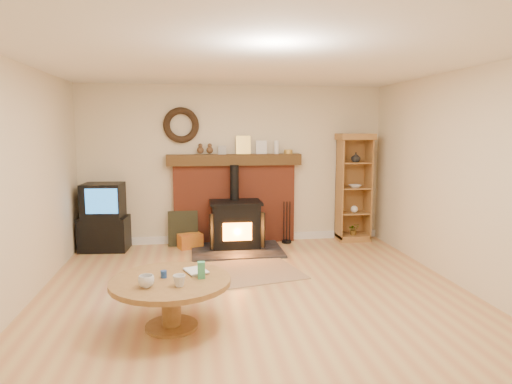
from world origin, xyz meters
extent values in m
plane|color=tan|center=(0.00, 0.00, 0.00)|extent=(5.50, 5.50, 0.00)
cube|color=beige|center=(0.00, 2.75, 1.30)|extent=(5.00, 0.02, 2.60)
cube|color=beige|center=(0.00, -2.75, 1.30)|extent=(5.00, 0.02, 2.60)
cube|color=beige|center=(-2.50, 0.00, 1.30)|extent=(0.02, 5.50, 2.60)
cube|color=beige|center=(2.50, 0.00, 1.30)|extent=(0.02, 5.50, 2.60)
cube|color=white|center=(0.00, 0.00, 2.60)|extent=(5.00, 5.50, 0.02)
cube|color=white|center=(0.00, 2.73, 0.06)|extent=(5.00, 0.04, 0.12)
torus|color=black|center=(-0.85, 2.69, 1.95)|extent=(0.57, 0.11, 0.57)
cube|color=#973D26|center=(0.00, 2.67, 0.65)|extent=(2.00, 0.15, 1.30)
cube|color=#3E2913|center=(0.00, 2.64, 1.39)|extent=(2.20, 0.22, 0.18)
cube|color=#999999|center=(-0.20, 2.65, 1.55)|extent=(0.13, 0.05, 0.14)
cube|color=gold|center=(0.15, 2.67, 1.63)|extent=(0.24, 0.06, 0.30)
cube|color=white|center=(0.45, 2.67, 1.59)|extent=(0.18, 0.05, 0.22)
cylinder|color=white|center=(0.70, 2.65, 1.59)|extent=(0.08, 0.08, 0.22)
cylinder|color=gold|center=(0.90, 2.65, 1.51)|extent=(0.14, 0.14, 0.07)
cube|color=black|center=(-0.02, 2.10, 0.01)|extent=(1.40, 1.00, 0.03)
cube|color=black|center=(-0.02, 2.30, 0.37)|extent=(0.74, 0.53, 0.69)
cube|color=black|center=(-0.02, 2.30, 0.74)|extent=(0.81, 0.58, 0.04)
cylinder|color=black|center=(-0.02, 2.45, 1.04)|extent=(0.14, 0.14, 0.56)
cube|color=orange|center=(-0.02, 2.03, 0.33)|extent=(0.44, 0.02, 0.27)
cube|color=black|center=(-0.36, 2.09, 0.35)|extent=(0.17, 0.24, 0.55)
cube|color=black|center=(0.32, 2.09, 0.35)|extent=(0.17, 0.24, 0.55)
cube|color=brown|center=(-0.14, 1.01, 0.01)|extent=(1.85, 1.46, 0.01)
cube|color=black|center=(-2.07, 2.47, 0.26)|extent=(0.76, 0.56, 0.53)
cube|color=black|center=(-2.07, 2.47, 0.79)|extent=(0.64, 0.55, 0.53)
cube|color=blue|center=(-2.05, 2.21, 0.82)|extent=(0.48, 0.06, 0.38)
cube|color=olive|center=(2.01, 2.53, 0.05)|extent=(0.52, 0.38, 0.10)
cube|color=olive|center=(2.01, 2.71, 0.88)|extent=(0.52, 0.02, 1.66)
cube|color=olive|center=(1.76, 2.53, 0.88)|extent=(0.02, 0.38, 1.66)
cube|color=olive|center=(2.26, 2.53, 0.88)|extent=(0.02, 0.38, 1.66)
cube|color=olive|center=(2.01, 2.53, 1.76)|extent=(0.58, 0.42, 0.10)
cube|color=olive|center=(2.01, 2.53, 0.48)|extent=(0.48, 0.34, 0.02)
cube|color=olive|center=(2.01, 2.53, 0.90)|extent=(0.48, 0.34, 0.02)
cube|color=olive|center=(2.01, 2.53, 1.33)|extent=(0.48, 0.34, 0.02)
imported|color=white|center=(2.01, 2.48, 1.42)|extent=(0.16, 0.16, 0.16)
imported|color=white|center=(2.01, 2.48, 0.94)|extent=(0.21, 0.21, 0.05)
sphere|color=white|center=(2.01, 2.48, 0.55)|extent=(0.12, 0.12, 0.12)
imported|color=#3D9664|center=(2.01, 2.48, 0.20)|extent=(0.18, 0.16, 0.20)
cube|color=yellow|center=(-0.74, 2.40, 0.11)|extent=(0.42, 0.34, 0.23)
cube|color=black|center=(-0.85, 2.55, 0.29)|extent=(0.48, 0.13, 0.57)
cylinder|color=black|center=(0.86, 2.50, 0.02)|extent=(0.16, 0.16, 0.04)
cylinder|color=black|center=(0.81, 2.50, 0.35)|extent=(0.02, 0.02, 0.70)
cylinder|color=black|center=(0.86, 2.50, 0.35)|extent=(0.02, 0.02, 0.70)
cylinder|color=black|center=(0.91, 2.50, 0.35)|extent=(0.02, 0.02, 0.70)
cylinder|color=brown|center=(-0.92, -0.55, 0.01)|extent=(0.51, 0.51, 0.03)
cylinder|color=brown|center=(-0.92, -0.55, 0.23)|extent=(0.18, 0.18, 0.41)
cylinder|color=brown|center=(-0.92, -0.55, 0.46)|extent=(1.15, 1.15, 0.05)
imported|color=white|center=(-1.12, -0.75, 0.54)|extent=(0.14, 0.14, 0.11)
imported|color=white|center=(-0.83, -0.77, 0.54)|extent=(0.11, 0.11, 0.11)
imported|color=#4C331E|center=(-0.77, -0.41, 0.50)|extent=(0.19, 0.26, 0.02)
cylinder|color=navy|center=(-0.99, -0.50, 0.52)|extent=(0.06, 0.06, 0.07)
cube|color=#3D9664|center=(-0.63, -0.56, 0.56)|extent=(0.07, 0.07, 0.16)
camera|label=1|loc=(-0.71, -4.79, 1.90)|focal=32.00mm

